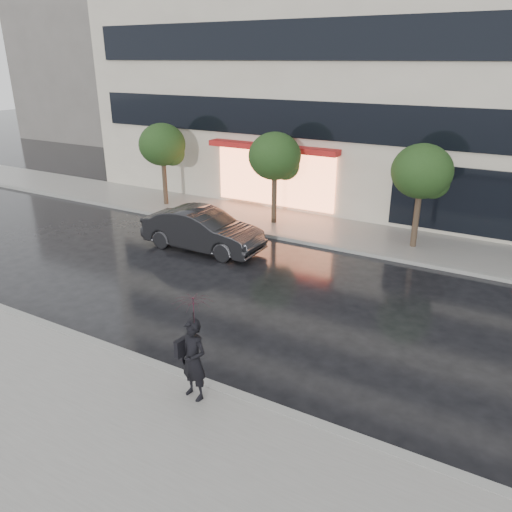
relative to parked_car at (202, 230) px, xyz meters
The scene contains 12 objects.
ground 7.22m from the parked_car, 56.75° to the right, with size 120.00×120.00×0.00m, color black.
sidewalk_near 10.08m from the parked_car, 66.96° to the right, with size 60.00×4.50×0.12m, color slate.
sidewalk_far 5.84m from the parked_car, 47.21° to the left, with size 60.00×3.50×0.12m, color slate.
curb_near 8.06m from the parked_car, 60.67° to the right, with size 60.00×0.25×0.14m, color gray.
curb_far 4.71m from the parked_car, 32.44° to the left, with size 60.00×0.25×0.14m, color gray.
office_building 15.05m from the parked_car, 71.81° to the left, with size 30.00×12.76×18.00m.
bg_building_left 31.72m from the parked_car, 140.27° to the left, with size 14.00×10.00×12.00m, color #59544F.
tree_far_west 6.77m from the parked_car, 141.16° to the left, with size 2.20×2.20×3.99m.
tree_mid_west 4.67m from the parked_car, 76.14° to the left, with size 2.20×2.20×3.99m.
tree_mid_east 8.35m from the parked_car, 29.95° to the left, with size 2.20×2.20×3.99m.
parked_car is the anchor object (origin of this frame).
pedestrian_with_umbrella 9.14m from the parked_car, 55.50° to the right, with size 0.94×0.95×2.37m.
Camera 1 is at (6.65, -8.44, 6.80)m, focal length 35.00 mm.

